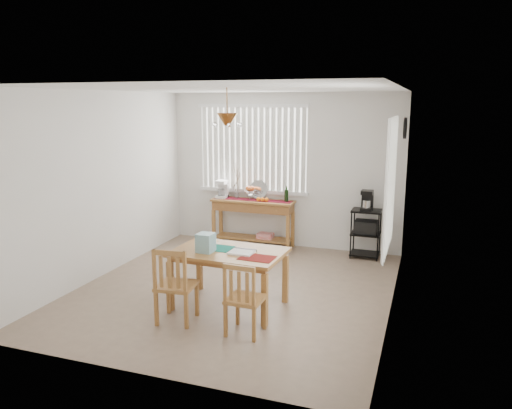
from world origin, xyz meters
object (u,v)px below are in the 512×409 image
at_px(wire_cart, 366,229).
at_px(sideboard, 253,211).
at_px(chair_left, 175,286).
at_px(dining_table, 229,257).
at_px(chair_right, 244,299).
at_px(cart_items, 367,201).

bearing_deg(wire_cart, sideboard, 179.12).
height_order(sideboard, chair_left, chair_left).
relative_size(dining_table, chair_right, 1.65).
distance_m(wire_cart, cart_items, 0.45).
bearing_deg(chair_right, wire_cart, 74.76).
distance_m(sideboard, chair_left, 3.20).
bearing_deg(wire_cart, chair_right, -105.24).
height_order(sideboard, chair_right, chair_right).
xyz_separation_m(sideboard, chair_right, (1.04, -3.22, -0.20)).
distance_m(cart_items, chair_left, 3.63).
relative_size(sideboard, cart_items, 4.48).
height_order(wire_cart, cart_items, cart_items).
bearing_deg(sideboard, cart_items, -0.64).
distance_m(dining_table, chair_right, 0.82).
xyz_separation_m(wire_cart, cart_items, (0.00, 0.01, 0.45)).
bearing_deg(cart_items, chair_right, -105.20).
distance_m(sideboard, cart_items, 1.93).
xyz_separation_m(cart_items, chair_left, (-1.70, -3.17, -0.49)).
xyz_separation_m(wire_cart, chair_left, (-1.70, -3.16, -0.03)).
height_order(dining_table, chair_left, chair_left).
distance_m(wire_cart, chair_left, 3.59).
height_order(cart_items, chair_left, cart_items).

